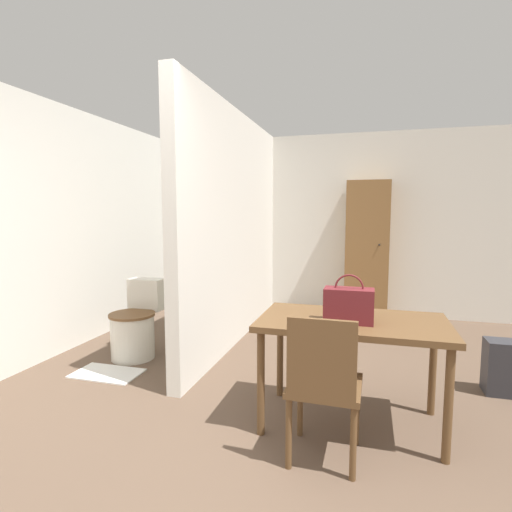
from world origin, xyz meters
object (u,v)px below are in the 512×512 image
wooden_chair (324,383)px  handbag (349,305)px  wooden_cabinet (367,250)px  space_heater (502,367)px  toilet (136,327)px  dining_table (352,331)px

wooden_chair → handbag: (0.11, 0.40, 0.36)m
wooden_cabinet → space_heater: bearing=-63.1°
toilet → handbag: 2.30m
wooden_chair → handbag: 0.55m
dining_table → space_heater: (1.13, 0.78, -0.43)m
wooden_chair → toilet: bearing=149.4°
toilet → space_heater: (3.24, 0.05, -0.09)m
dining_table → space_heater: size_ratio=2.83×
toilet → wooden_cabinet: wooden_cabinet is taller
dining_table → wooden_cabinet: wooden_cabinet is taller
dining_table → handbag: handbag is taller
dining_table → space_heater: 1.44m
wooden_chair → handbag: bearing=75.6°
dining_table → wooden_cabinet: size_ratio=0.66×
handbag → space_heater: size_ratio=0.73×
dining_table → space_heater: dining_table is taller
toilet → wooden_cabinet: (2.18, 2.13, 0.62)m
dining_table → wooden_cabinet: 2.88m
dining_table → handbag: (-0.02, -0.08, 0.20)m
wooden_chair → wooden_cabinet: 3.38m
handbag → wooden_cabinet: (0.09, 2.95, 0.08)m
dining_table → toilet: bearing=160.7°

